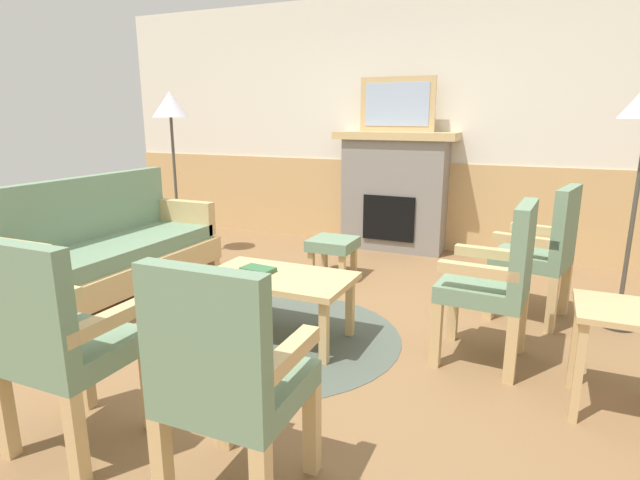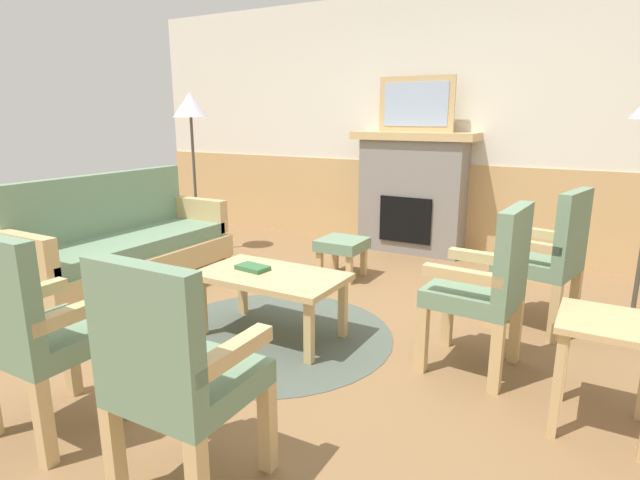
# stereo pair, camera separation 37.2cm
# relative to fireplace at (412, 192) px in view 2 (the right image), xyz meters

# --- Properties ---
(ground_plane) EXTENTS (14.00, 14.00, 0.00)m
(ground_plane) POSITION_rel_fireplace_xyz_m (0.00, -2.35, -0.65)
(ground_plane) COLOR olive
(wall_back) EXTENTS (7.20, 0.14, 2.70)m
(wall_back) POSITION_rel_fireplace_xyz_m (0.00, 0.25, 0.66)
(wall_back) COLOR silver
(wall_back) RESTS_ON ground_plane
(fireplace) EXTENTS (1.30, 0.44, 1.28)m
(fireplace) POSITION_rel_fireplace_xyz_m (0.00, 0.00, 0.00)
(fireplace) COLOR gray
(fireplace) RESTS_ON ground_plane
(framed_picture) EXTENTS (0.80, 0.04, 0.56)m
(framed_picture) POSITION_rel_fireplace_xyz_m (0.00, 0.00, 0.91)
(framed_picture) COLOR tan
(framed_picture) RESTS_ON fireplace
(couch) EXTENTS (0.70, 1.80, 0.98)m
(couch) POSITION_rel_fireplace_xyz_m (-1.60, -2.45, -0.26)
(couch) COLOR tan
(couch) RESTS_ON ground_plane
(coffee_table) EXTENTS (0.96, 0.56, 0.44)m
(coffee_table) POSITION_rel_fireplace_xyz_m (-0.05, -2.57, -0.27)
(coffee_table) COLOR tan
(coffee_table) RESTS_ON ground_plane
(round_rug) EXTENTS (1.63, 1.63, 0.01)m
(round_rug) POSITION_rel_fireplace_xyz_m (-0.05, -2.57, -0.65)
(round_rug) COLOR #4C564C
(round_rug) RESTS_ON ground_plane
(book_on_table) EXTENTS (0.23, 0.16, 0.03)m
(book_on_table) POSITION_rel_fireplace_xyz_m (-0.20, -2.56, -0.20)
(book_on_table) COLOR #33663D
(book_on_table) RESTS_ON coffee_table
(footstool) EXTENTS (0.40, 0.40, 0.36)m
(footstool) POSITION_rel_fireplace_xyz_m (-0.23, -1.19, -0.37)
(footstool) COLOR tan
(footstool) RESTS_ON ground_plane
(armchair_near_fireplace) EXTENTS (0.57, 0.57, 0.98)m
(armchair_near_fireplace) POSITION_rel_fireplace_xyz_m (1.52, -1.51, -0.11)
(armchair_near_fireplace) COLOR tan
(armchair_near_fireplace) RESTS_ON ground_plane
(armchair_by_window_left) EXTENTS (0.51, 0.51, 0.98)m
(armchair_by_window_left) POSITION_rel_fireplace_xyz_m (1.28, -2.35, -0.11)
(armchair_by_window_left) COLOR tan
(armchair_by_window_left) RESTS_ON ground_plane
(armchair_front_left) EXTENTS (0.49, 0.49, 0.98)m
(armchair_front_left) POSITION_rel_fireplace_xyz_m (0.50, -3.96, -0.11)
(armchair_front_left) COLOR tan
(armchair_front_left) RESTS_ON ground_plane
(armchair_front_center) EXTENTS (0.48, 0.48, 0.98)m
(armchair_front_center) POSITION_rel_fireplace_xyz_m (-0.33, -3.98, -0.11)
(armchair_front_center) COLOR tan
(armchair_front_center) RESTS_ON ground_plane
(side_table) EXTENTS (0.44, 0.44, 0.55)m
(side_table) POSITION_rel_fireplace_xyz_m (1.90, -2.66, -0.22)
(side_table) COLOR tan
(side_table) RESTS_ON ground_plane
(floor_lamp_by_couch) EXTENTS (0.36, 0.36, 1.68)m
(floor_lamp_by_couch) POSITION_rel_fireplace_xyz_m (-1.99, -1.17, 0.80)
(floor_lamp_by_couch) COLOR #332D28
(floor_lamp_by_couch) RESTS_ON ground_plane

